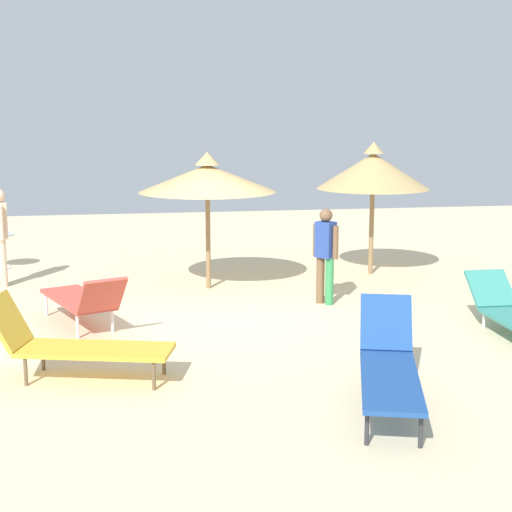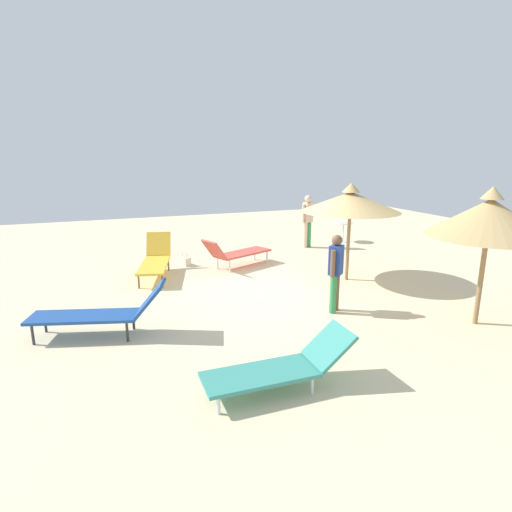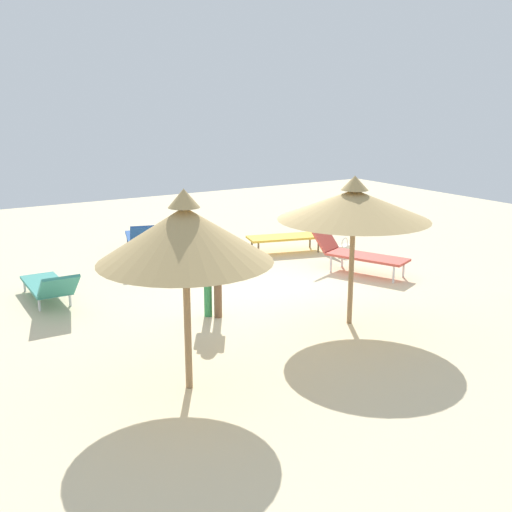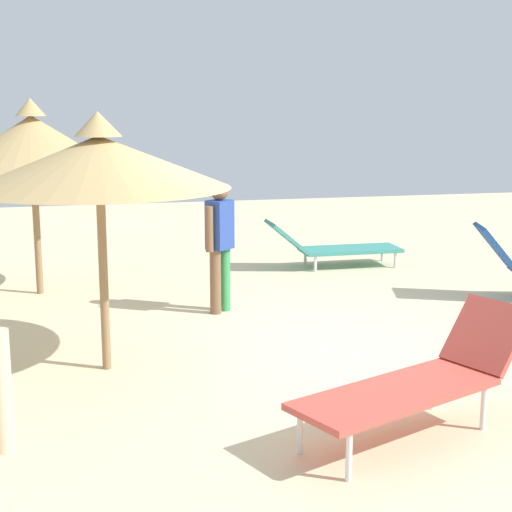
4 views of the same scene
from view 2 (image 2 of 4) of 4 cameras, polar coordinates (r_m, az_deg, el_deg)
ground at (r=9.56m, az=3.18°, el=-4.61°), size 24.00×24.00×0.10m
parasol_umbrella_back at (r=8.09m, az=29.62°, el=4.63°), size 2.08×2.08×2.47m
parasol_umbrella_near_left at (r=9.95m, az=12.96°, el=7.35°), size 2.33×2.33×2.35m
lounge_chair_edge at (r=10.59m, az=-13.77°, el=-0.44°), size 2.14×1.13×0.96m
lounge_chair_center at (r=5.54m, az=3.52°, el=-14.96°), size 0.63×2.01×0.72m
lounge_chair_far_left at (r=11.04m, az=-2.81°, el=0.51°), size 1.33×2.08×0.88m
lounge_chair_front at (r=7.38m, az=-20.55°, el=-7.27°), size 1.18×2.31×0.94m
person_standing_far_right at (r=13.48m, az=7.17°, el=5.26°), size 0.27×0.44×1.70m
person_standing_near_right at (r=7.99m, az=10.98°, el=-1.80°), size 0.35×0.37×1.52m
handbag at (r=11.50m, az=-9.83°, el=-0.64°), size 0.41×0.29×0.41m
side_table_round at (r=14.65m, az=11.99°, el=3.76°), size 0.67×0.67×0.68m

